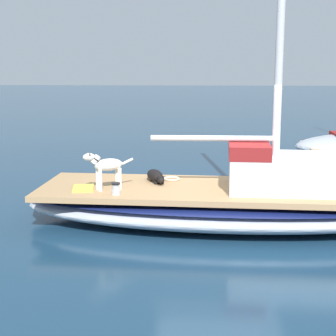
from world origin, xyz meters
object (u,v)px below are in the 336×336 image
sailboat_main (223,205)px  dog_black (156,176)px  deck_winch (116,189)px  coiled_rope (172,179)px  deck_towel (83,188)px  dog_white (106,166)px

sailboat_main → dog_black: 1.40m
sailboat_main → deck_winch: size_ratio=35.03×
coiled_rope → sailboat_main: bearing=57.5°
sailboat_main → deck_towel: deck_towel is taller
dog_black → sailboat_main: bearing=70.8°
coiled_rope → dog_white: bearing=-51.5°
dog_white → coiled_rope: 1.48m
dog_white → dog_black: bearing=130.9°
sailboat_main → coiled_rope: bearing=-122.5°
coiled_rope → deck_towel: size_ratio=0.58×
coiled_rope → deck_towel: bearing=-61.0°
sailboat_main → deck_winch: 2.00m
deck_winch → deck_towel: bearing=-121.0°
coiled_rope → deck_towel: (0.85, -1.54, -0.01)m
dog_black → deck_towel: size_ratio=1.64×
dog_white → coiled_rope: size_ratio=2.63×
dog_white → deck_winch: (0.35, 0.22, -0.32)m
dog_black → deck_towel: (0.67, -1.24, -0.09)m
dog_black → coiled_rope: (-0.18, 0.29, -0.08)m
dog_white → deck_towel: (-0.03, -0.42, -0.41)m
dog_black → deck_towel: bearing=-61.5°
sailboat_main → deck_towel: (0.24, -2.50, 0.34)m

